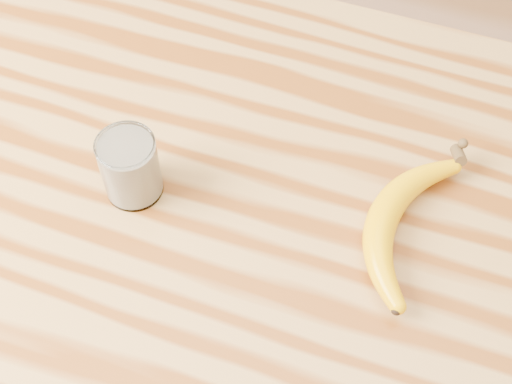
% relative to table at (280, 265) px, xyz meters
% --- Properties ---
extents(table, '(1.20, 0.80, 0.90)m').
position_rel_table_xyz_m(table, '(0.00, 0.00, 0.00)').
color(table, '#A3753A').
rests_on(table, ground).
extents(smoothie_glass, '(0.07, 0.07, 0.09)m').
position_rel_table_xyz_m(smoothie_glass, '(-0.19, -0.03, 0.17)').
color(smoothie_glass, white).
rests_on(smoothie_glass, table).
extents(banana, '(0.15, 0.33, 0.04)m').
position_rel_table_xyz_m(banana, '(0.12, 0.03, 0.15)').
color(banana, '#E7A300').
rests_on(banana, table).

